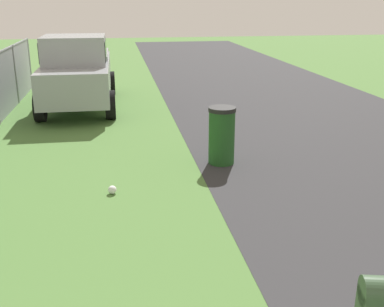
% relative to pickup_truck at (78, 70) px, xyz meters
% --- Properties ---
extents(pickup_truck, '(5.08, 2.06, 2.09)m').
position_rel_pickup_truck_xyz_m(pickup_truck, '(0.00, 0.00, 0.00)').
color(pickup_truck, '#93999E').
rests_on(pickup_truck, ground).
extents(trash_bin, '(0.53, 0.53, 1.11)m').
position_rel_pickup_truck_xyz_m(trash_bin, '(-5.39, -3.03, -0.54)').
color(trash_bin, '#1E4C1E').
rests_on(trash_bin, ground).
extents(litter_bag_far_scatter, '(0.14, 0.14, 0.14)m').
position_rel_pickup_truck_xyz_m(litter_bag_far_scatter, '(-6.58, -0.93, -1.03)').
color(litter_bag_far_scatter, silver).
rests_on(litter_bag_far_scatter, ground).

